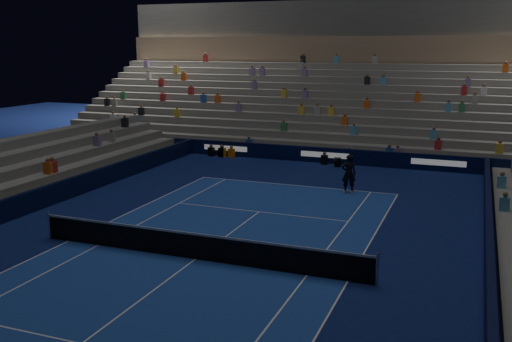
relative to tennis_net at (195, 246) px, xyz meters
name	(u,v)px	position (x,y,z in m)	size (l,w,h in m)	color
ground	(196,259)	(0.00, 0.00, -0.50)	(90.00, 90.00, 0.00)	#0D1851
court_surface	(196,259)	(0.00, 0.00, -0.50)	(10.97, 23.77, 0.01)	#1A3D94
sponsor_barrier_far	(325,155)	(0.00, 18.50, 0.00)	(44.00, 0.25, 1.00)	black
sponsor_barrier_east	(490,286)	(9.70, 0.00, 0.00)	(0.25, 37.00, 1.00)	black
grandstand_main	(356,98)	(0.00, 27.90, 2.87)	(44.00, 15.20, 11.20)	slate
tennis_net	(195,246)	(0.00, 0.00, 0.00)	(12.90, 0.10, 1.10)	#B2B2B7
tennis_player	(349,174)	(3.04, 11.36, 0.50)	(0.73, 0.48, 2.01)	black
broadcast_camera	(337,162)	(1.00, 17.67, -0.22)	(0.53, 0.91, 0.53)	black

